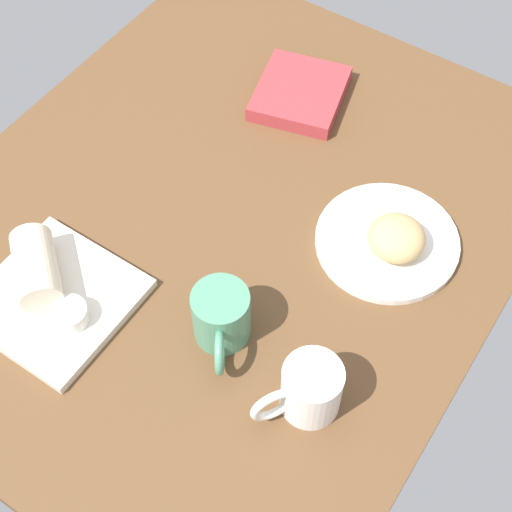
{
  "coord_description": "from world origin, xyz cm",
  "views": [
    {
      "loc": [
        61.51,
        46.49,
        105.78
      ],
      "look_at": [
        5.7,
        9.21,
        7.0
      ],
      "focal_mm": 53.88,
      "sensor_mm": 36.0,
      "label": 1
    }
  ],
  "objects_px": {
    "scone_pastry": "(396,238)",
    "square_plate": "(55,300)",
    "coffee_mug": "(221,317)",
    "round_plate": "(387,241)",
    "book_stack": "(300,93)",
    "sauce_cup": "(69,314)",
    "breakfast_wrap": "(36,268)",
    "second_mug": "(309,390)"
  },
  "relations": [
    {
      "from": "square_plate",
      "to": "second_mug",
      "type": "bearing_deg",
      "value": 99.97
    },
    {
      "from": "breakfast_wrap",
      "to": "sauce_cup",
      "type": "bearing_deg",
      "value": 111.76
    },
    {
      "from": "round_plate",
      "to": "second_mug",
      "type": "bearing_deg",
      "value": 7.04
    },
    {
      "from": "round_plate",
      "to": "coffee_mug",
      "type": "relative_size",
      "value": 1.87
    },
    {
      "from": "scone_pastry",
      "to": "square_plate",
      "type": "xyz_separation_m",
      "value": [
        0.37,
        -0.39,
        -0.03
      ]
    },
    {
      "from": "sauce_cup",
      "to": "coffee_mug",
      "type": "height_order",
      "value": "coffee_mug"
    },
    {
      "from": "scone_pastry",
      "to": "second_mug",
      "type": "distance_m",
      "value": 0.3
    },
    {
      "from": "book_stack",
      "to": "coffee_mug",
      "type": "height_order",
      "value": "coffee_mug"
    },
    {
      "from": "square_plate",
      "to": "coffee_mug",
      "type": "xyz_separation_m",
      "value": [
        -0.1,
        0.24,
        0.04
      ]
    },
    {
      "from": "round_plate",
      "to": "coffee_mug",
      "type": "height_order",
      "value": "coffee_mug"
    },
    {
      "from": "round_plate",
      "to": "sauce_cup",
      "type": "distance_m",
      "value": 0.51
    },
    {
      "from": "sauce_cup",
      "to": "book_stack",
      "type": "relative_size",
      "value": 0.28
    },
    {
      "from": "round_plate",
      "to": "coffee_mug",
      "type": "bearing_deg",
      "value": -24.13
    },
    {
      "from": "breakfast_wrap",
      "to": "book_stack",
      "type": "height_order",
      "value": "breakfast_wrap"
    },
    {
      "from": "scone_pastry",
      "to": "book_stack",
      "type": "relative_size",
      "value": 0.45
    },
    {
      "from": "breakfast_wrap",
      "to": "coffee_mug",
      "type": "xyz_separation_m",
      "value": [
        -0.09,
        0.28,
        0.0
      ]
    },
    {
      "from": "round_plate",
      "to": "book_stack",
      "type": "distance_m",
      "value": 0.35
    },
    {
      "from": "coffee_mug",
      "to": "round_plate",
      "type": "bearing_deg",
      "value": 155.87
    },
    {
      "from": "book_stack",
      "to": "coffee_mug",
      "type": "distance_m",
      "value": 0.51
    },
    {
      "from": "round_plate",
      "to": "book_stack",
      "type": "xyz_separation_m",
      "value": [
        -0.2,
        -0.29,
        0.01
      ]
    },
    {
      "from": "scone_pastry",
      "to": "breakfast_wrap",
      "type": "height_order",
      "value": "breakfast_wrap"
    },
    {
      "from": "book_stack",
      "to": "coffee_mug",
      "type": "xyz_separation_m",
      "value": [
        0.48,
        0.16,
        0.03
      ]
    },
    {
      "from": "sauce_cup",
      "to": "scone_pastry",
      "type": "bearing_deg",
      "value": 138.46
    },
    {
      "from": "round_plate",
      "to": "square_plate",
      "type": "bearing_deg",
      "value": -44.28
    },
    {
      "from": "square_plate",
      "to": "book_stack",
      "type": "distance_m",
      "value": 0.59
    },
    {
      "from": "breakfast_wrap",
      "to": "scone_pastry",
      "type": "bearing_deg",
      "value": 169.24
    },
    {
      "from": "coffee_mug",
      "to": "second_mug",
      "type": "height_order",
      "value": "coffee_mug"
    },
    {
      "from": "book_stack",
      "to": "sauce_cup",
      "type": "bearing_deg",
      "value": -3.02
    },
    {
      "from": "book_stack",
      "to": "square_plate",
      "type": "bearing_deg",
      "value": -7.74
    },
    {
      "from": "square_plate",
      "to": "book_stack",
      "type": "xyz_separation_m",
      "value": [
        -0.58,
        0.08,
        0.01
      ]
    },
    {
      "from": "coffee_mug",
      "to": "book_stack",
      "type": "bearing_deg",
      "value": -161.2
    },
    {
      "from": "scone_pastry",
      "to": "square_plate",
      "type": "relative_size",
      "value": 0.41
    },
    {
      "from": "square_plate",
      "to": "sauce_cup",
      "type": "xyz_separation_m",
      "value": [
        0.02,
        0.05,
        0.02
      ]
    },
    {
      "from": "scone_pastry",
      "to": "coffee_mug",
      "type": "distance_m",
      "value": 0.31
    },
    {
      "from": "round_plate",
      "to": "scone_pastry",
      "type": "xyz_separation_m",
      "value": [
        0.01,
        0.02,
        0.04
      ]
    },
    {
      "from": "breakfast_wrap",
      "to": "book_stack",
      "type": "distance_m",
      "value": 0.58
    },
    {
      "from": "square_plate",
      "to": "breakfast_wrap",
      "type": "distance_m",
      "value": 0.06
    },
    {
      "from": "round_plate",
      "to": "scone_pastry",
      "type": "height_order",
      "value": "scone_pastry"
    },
    {
      "from": "square_plate",
      "to": "breakfast_wrap",
      "type": "relative_size",
      "value": 1.79
    },
    {
      "from": "coffee_mug",
      "to": "scone_pastry",
      "type": "bearing_deg",
      "value": 152.12
    },
    {
      "from": "sauce_cup",
      "to": "round_plate",
      "type": "bearing_deg",
      "value": 140.72
    },
    {
      "from": "scone_pastry",
      "to": "coffee_mug",
      "type": "xyz_separation_m",
      "value": [
        0.27,
        -0.14,
        0.01
      ]
    }
  ]
}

